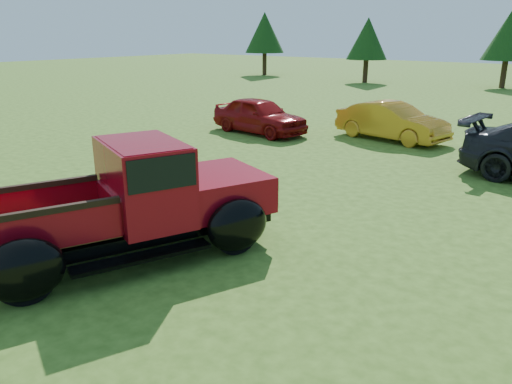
% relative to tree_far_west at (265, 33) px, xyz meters
% --- Properties ---
extents(ground, '(120.00, 120.00, 0.00)m').
position_rel_tree_far_west_xyz_m(ground, '(22.00, -30.00, -3.52)').
color(ground, '#335217').
rests_on(ground, ground).
extents(tree_far_west, '(3.33, 3.33, 5.20)m').
position_rel_tree_far_west_xyz_m(tree_far_west, '(0.00, 0.00, 0.00)').
color(tree_far_west, '#332114').
rests_on(tree_far_west, ground).
extents(tree_west, '(2.94, 2.94, 4.60)m').
position_rel_tree_far_west_xyz_m(tree_west, '(10.00, -1.00, -0.41)').
color(tree_west, '#332114').
rests_on(tree_west, ground).
extents(tree_mid_left, '(3.20, 3.20, 5.00)m').
position_rel_tree_far_west_xyz_m(tree_mid_left, '(19.00, 1.00, -0.14)').
color(tree_mid_left, '#332114').
rests_on(tree_mid_left, ground).
extents(pickup_truck, '(3.86, 5.40, 1.89)m').
position_rel_tree_far_west_xyz_m(pickup_truck, '(20.23, -30.79, -2.62)').
color(pickup_truck, black).
rests_on(pickup_truck, ground).
extents(show_car_red, '(4.01, 2.06, 1.31)m').
position_rel_tree_far_west_xyz_m(show_car_red, '(15.50, -21.34, -2.87)').
color(show_car_red, maroon).
rests_on(show_car_red, ground).
extents(show_car_yellow, '(4.07, 2.06, 1.28)m').
position_rel_tree_far_west_xyz_m(show_car_yellow, '(19.84, -19.54, -2.88)').
color(show_car_yellow, orange).
rests_on(show_car_yellow, ground).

